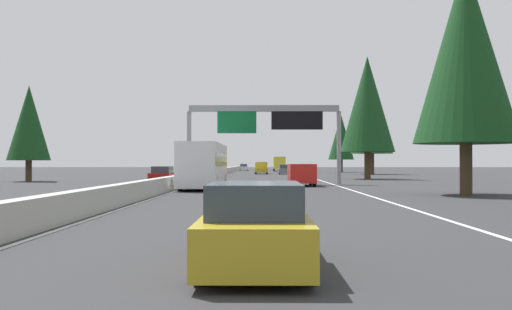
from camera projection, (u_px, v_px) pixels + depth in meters
name	position (u px, v px, depth m)	size (l,w,h in m)	color
ground_plane	(207.00, 180.00, 61.07)	(320.00, 320.00, 0.00)	#2D2D30
median_barrier	(219.00, 172.00, 81.08)	(180.00, 0.56, 0.90)	#ADAAA3
shoulder_stripe_right	(310.00, 177.00, 70.95)	(160.00, 0.16, 0.01)	silver
shoulder_stripe_median	(217.00, 177.00, 71.07)	(160.00, 0.16, 0.01)	silver
sign_gantry_overhead	(266.00, 121.00, 48.07)	(0.50, 12.68, 6.50)	gray
sedan_mid_left	(255.00, 228.00, 10.06)	(4.40, 1.80, 1.47)	#AD931E
bus_far_left	(204.00, 164.00, 41.16)	(11.50, 2.55, 3.10)	white
minivan_near_center	(301.00, 173.00, 45.33)	(5.00, 1.95, 1.69)	red
sedan_far_center	(285.00, 170.00, 89.59)	(4.40, 1.80, 1.47)	slate
sedan_mid_center	(261.00, 168.00, 121.03)	(4.40, 1.80, 1.47)	silver
pickup_distant_b	(261.00, 168.00, 91.79)	(5.60, 2.00, 1.86)	#AD931E
box_truck_mid_right	(279.00, 163.00, 120.56)	(8.50, 2.40, 2.95)	gold
sedan_far_right	(244.00, 167.00, 130.22)	(4.40, 1.80, 1.47)	silver
oncoming_near	(163.00, 175.00, 50.74)	(4.40, 1.80, 1.47)	maroon
conifer_right_near	(465.00, 52.00, 32.44)	(5.73, 5.73, 13.02)	#4C3823
conifer_right_mid	(367.00, 104.00, 63.44)	(5.87, 5.87, 13.34)	#4C3823
conifer_right_far	(372.00, 117.00, 88.48)	(6.30, 6.30, 14.32)	#4C3823
conifer_right_distant	(341.00, 137.00, 106.69)	(4.65, 4.65, 10.57)	#4C3823
conifer_left_mid	(29.00, 123.00, 55.47)	(4.01, 4.01, 9.11)	#4C3823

